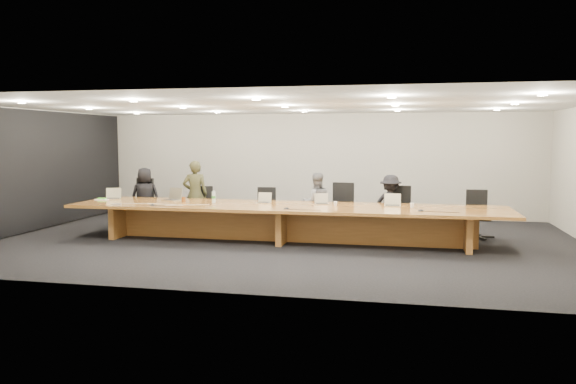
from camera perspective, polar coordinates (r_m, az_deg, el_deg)
name	(u,v)px	position (r m, az deg, el deg)	size (l,w,h in m)	color
ground	(285,241)	(11.68, -0.31, -5.03)	(12.00, 12.00, 0.00)	black
back_wall	(316,165)	(15.43, 2.88, 2.76)	(12.00, 0.02, 2.80)	beige
left_wall_panel	(30,172)	(14.04, -24.73, 1.88)	(0.08, 7.84, 2.74)	black
conference_table	(285,216)	(11.60, -0.31, -2.50)	(9.00, 1.80, 0.75)	brown
chair_far_left	(139,202)	(14.10, -14.90, -0.97)	(0.60, 0.60, 1.19)	black
chair_left	(203,207)	(13.39, -8.60, -1.54)	(0.52, 0.52, 1.02)	black
chair_mid_left	(265,209)	(12.88, -2.40, -1.75)	(0.52, 0.52, 1.02)	black
chair_mid_right	(341,208)	(12.58, 5.38, -1.62)	(0.59, 0.59, 1.16)	black
chair_right	(399,210)	(12.53, 11.24, -1.85)	(0.56, 0.56, 1.11)	black
chair_far_right	(478,214)	(12.59, 18.75, -2.13)	(0.54, 0.54, 1.05)	black
person_a	(145,197)	(13.99, -14.31, -0.49)	(0.70, 0.46, 1.43)	black
person_b	(195,194)	(13.49, -9.42, -0.23)	(0.59, 0.39, 1.61)	#302F1A
person_c	(316,203)	(12.59, 2.88, -1.13)	(0.66, 0.52, 1.37)	slate
person_d	(390,205)	(12.49, 10.37, -1.33)	(0.86, 0.50, 1.34)	black
laptop_a	(113,193)	(13.36, -17.37, -0.14)	(0.33, 0.24, 0.26)	tan
laptop_b	(171,194)	(12.71, -11.76, -0.21)	(0.37, 0.27, 0.29)	tan
laptop_c	(263,198)	(11.98, -2.51, -0.59)	(0.29, 0.21, 0.23)	beige
laptop_d	(322,199)	(11.81, 3.46, -0.68)	(0.29, 0.21, 0.23)	tan
laptop_e	(393,200)	(11.61, 10.58, -0.78)	(0.33, 0.24, 0.26)	beige
water_bottle	(214,197)	(12.12, -7.56, -0.52)	(0.08, 0.08, 0.25)	silver
amber_mug	(184,199)	(12.43, -10.56, -0.74)	(0.09, 0.09, 0.11)	brown
paper_cup_near	(335,204)	(11.53, 4.84, -1.19)	(0.07, 0.07, 0.09)	white
paper_cup_far	(412,205)	(11.45, 12.49, -1.34)	(0.08, 0.08, 0.09)	white
notepad	(102,199)	(13.29, -18.34, -0.73)	(0.28, 0.22, 0.02)	silver
lime_gadget	(102,199)	(13.28, -18.37, -0.64)	(0.17, 0.10, 0.03)	#4DC835
av_box	(117,204)	(12.21, -17.01, -1.19)	(0.17, 0.13, 0.03)	#BAB9BF
mic_left	(152,205)	(11.88, -13.64, -1.27)	(0.12, 0.12, 0.03)	black
mic_center	(286,208)	(10.96, -0.16, -1.67)	(0.13, 0.13, 0.03)	black
mic_right	(421,210)	(10.95, 13.36, -1.82)	(0.13, 0.13, 0.03)	black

